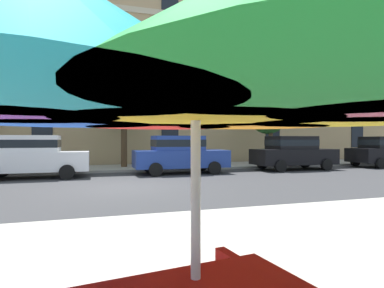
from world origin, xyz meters
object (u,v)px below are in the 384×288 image
at_px(street_tree_middle, 124,103).
at_px(street_tree_right, 269,115).
at_px(sedan_white, 32,155).
at_px(patio_umbrella, 196,82).
at_px(sedan_black, 293,152).
at_px(sedan_blue, 180,153).

relative_size(street_tree_middle, street_tree_right, 1.14).
bearing_deg(street_tree_middle, sedan_white, -141.36).
distance_m(street_tree_middle, patio_umbrella, 16.04).
height_order(sedan_white, street_tree_middle, street_tree_middle).
bearing_deg(sedan_black, sedan_white, 180.00).
height_order(street_tree_middle, patio_umbrella, street_tree_middle).
bearing_deg(street_tree_right, patio_umbrella, -122.10).
bearing_deg(sedan_white, patio_umbrella, -76.50).
height_order(sedan_white, sedan_blue, same).
relative_size(sedan_white, street_tree_right, 1.01).
relative_size(sedan_black, patio_umbrella, 1.26).
xyz_separation_m(sedan_white, sedan_black, (12.55, 0.00, 0.00)).
bearing_deg(street_tree_middle, patio_umbrella, -93.54).
xyz_separation_m(sedan_blue, street_tree_right, (6.50, 2.90, 2.18)).
bearing_deg(patio_umbrella, sedan_white, 103.50).
relative_size(sedan_blue, street_tree_middle, 0.89).
bearing_deg(sedan_blue, street_tree_right, 24.01).
relative_size(street_tree_middle, patio_umbrella, 1.41).
height_order(street_tree_middle, street_tree_right, street_tree_middle).
bearing_deg(sedan_black, street_tree_right, 84.50).
height_order(sedan_white, street_tree_right, street_tree_right).
bearing_deg(sedan_blue, street_tree_middle, 125.45).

